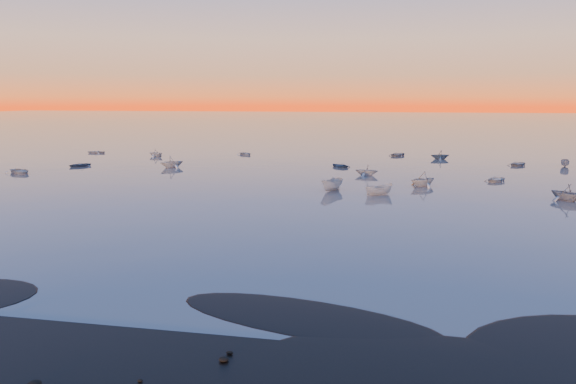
% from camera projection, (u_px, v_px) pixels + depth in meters
% --- Properties ---
extents(ground, '(600.00, 600.00, 0.00)m').
position_uv_depth(ground, '(353.00, 146.00, 125.63)').
color(ground, '#685D57').
rests_on(ground, ground).
extents(mud_lobes, '(140.00, 6.00, 0.07)m').
position_uv_depth(mud_lobes, '(179.00, 315.00, 28.02)').
color(mud_lobes, black).
rests_on(mud_lobes, ground).
extents(moored_fleet, '(124.00, 58.00, 1.20)m').
position_uv_depth(moored_fleet, '(325.00, 173.00, 80.21)').
color(moored_fleet, beige).
rests_on(moored_fleet, ground).
extents(boat_near_left, '(3.96, 4.72, 1.11)m').
position_uv_depth(boat_near_left, '(20.00, 173.00, 80.35)').
color(boat_near_left, beige).
rests_on(boat_near_left, ground).
extents(boat_near_center, '(3.07, 3.70, 1.19)m').
position_uv_depth(boat_near_center, '(379.00, 195.00, 62.64)').
color(boat_near_center, beige).
rests_on(boat_near_center, ground).
extents(boat_near_right, '(4.05, 3.81, 1.35)m').
position_uv_depth(boat_near_right, '(566.00, 200.00, 59.18)').
color(boat_near_right, slate).
rests_on(boat_near_right, ground).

